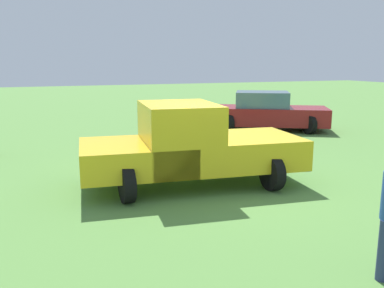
% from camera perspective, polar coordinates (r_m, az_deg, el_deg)
% --- Properties ---
extents(ground_plane, '(80.00, 80.00, 0.00)m').
position_cam_1_polar(ground_plane, '(9.10, 2.46, -5.55)').
color(ground_plane, '#54843D').
extents(pickup_truck, '(2.75, 4.90, 1.78)m').
position_cam_1_polar(pickup_truck, '(8.82, -0.77, 0.05)').
color(pickup_truck, black).
rests_on(pickup_truck, ground_plane).
extents(sedan_near, '(3.84, 4.86, 1.50)m').
position_cam_1_polar(sedan_near, '(16.48, 10.27, 4.40)').
color(sedan_near, black).
rests_on(sedan_near, ground_plane).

